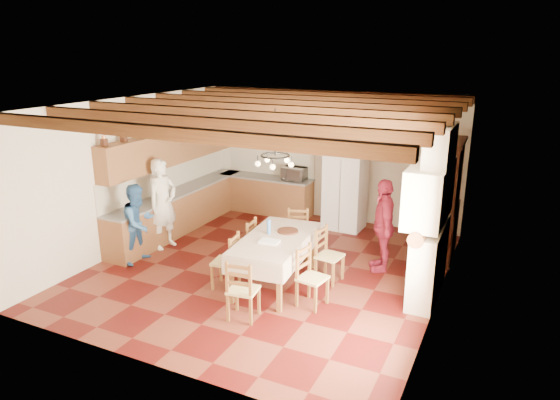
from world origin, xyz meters
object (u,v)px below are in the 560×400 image
object	(u,v)px
chair_left_near	(225,261)
chair_end_far	(297,235)
chair_end_near	(243,289)
microwave	(294,174)
hutch	(444,200)
chair_right_near	(312,277)
chair_left_far	(243,244)
dining_table	(275,242)
person_woman_red	(383,225)
refrigerator	(345,192)
chair_right_far	(330,255)
person_man	(163,204)
person_woman_blue	(139,223)

from	to	relation	value
chair_left_near	chair_end_far	size ratio (longest dim) A/B	1.00
chair_end_near	microwave	world-z (taller)	microwave
hutch	chair_end_near	size ratio (longest dim) A/B	2.38
chair_right_near	chair_end_far	distance (m)	1.86
chair_left_far	chair_left_near	bearing A→B (deg)	2.48
chair_left_far	chair_end_far	bearing A→B (deg)	135.55
hutch	dining_table	size ratio (longest dim) A/B	1.12
dining_table	chair_end_far	distance (m)	1.22
chair_right_near	dining_table	bearing A→B (deg)	73.71
hutch	person_woman_red	size ratio (longest dim) A/B	1.34
dining_table	person_woman_red	bearing A→B (deg)	43.15
refrigerator	chair_right_far	xyz separation A→B (m)	(0.64, -2.68, -0.36)
dining_table	chair_end_near	xyz separation A→B (m)	(0.07, -1.22, -0.29)
dining_table	chair_right_near	world-z (taller)	chair_right_near
chair_right_far	person_man	distance (m)	3.58
dining_table	person_woman_blue	size ratio (longest dim) A/B	1.35
chair_end_far	microwave	size ratio (longest dim) A/B	1.74
person_man	person_woman_red	size ratio (longest dim) A/B	1.07
hutch	chair_right_far	distance (m)	2.58
hutch	person_woman_red	xyz separation A→B (m)	(-0.88, -1.07, -0.29)
hutch	chair_end_near	xyz separation A→B (m)	(-2.29, -3.68, -0.66)
chair_end_near	chair_end_far	size ratio (longest dim) A/B	1.00
chair_end_near	chair_left_near	bearing A→B (deg)	-52.02
chair_left_near	chair_right_far	size ratio (longest dim) A/B	1.00
refrigerator	hutch	bearing A→B (deg)	-16.85
refrigerator	person_woman_blue	bearing A→B (deg)	-128.18
refrigerator	chair_left_far	world-z (taller)	refrigerator
chair_right_near	chair_end_near	xyz separation A→B (m)	(-0.78, -0.80, 0.00)
chair_right_far	microwave	size ratio (longest dim) A/B	1.74
chair_right_near	person_woman_red	distance (m)	1.94
dining_table	chair_left_far	world-z (taller)	chair_left_far
chair_right_far	person_woman_blue	xyz separation A→B (m)	(-3.52, -0.75, 0.28)
hutch	refrigerator	bearing A→B (deg)	159.59
chair_left_near	chair_left_far	world-z (taller)	same
chair_left_far	person_man	size ratio (longest dim) A/B	0.52
person_man	refrigerator	bearing A→B (deg)	-37.33
person_woman_blue	microwave	distance (m)	4.00
chair_right_far	chair_left_near	bearing A→B (deg)	130.97
chair_right_far	person_man	xyz separation A→B (m)	(-3.55, 0.03, 0.43)
chair_end_near	refrigerator	bearing A→B (deg)	-98.78
chair_right_far	microwave	distance (m)	3.59
refrigerator	chair_end_near	xyz separation A→B (m)	(-0.09, -4.42, -0.36)
person_woman_red	dining_table	bearing A→B (deg)	-68.04
person_woman_blue	microwave	bearing A→B (deg)	-21.79
hutch	chair_right_far	bearing A→B (deg)	-130.59
chair_left_far	person_woman_red	world-z (taller)	person_woman_red
hutch	dining_table	distance (m)	3.42
chair_right_far	refrigerator	bearing A→B (deg)	21.15
refrigerator	person_woman_blue	world-z (taller)	refrigerator
dining_table	person_man	distance (m)	2.82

